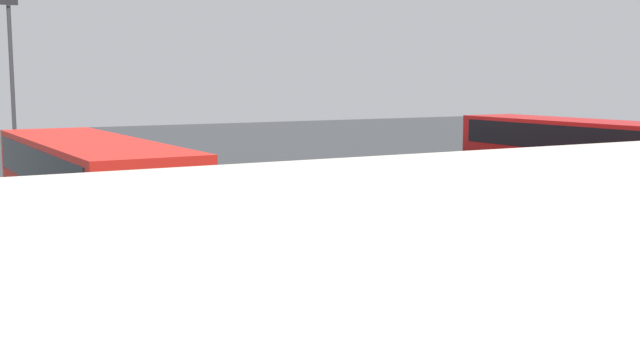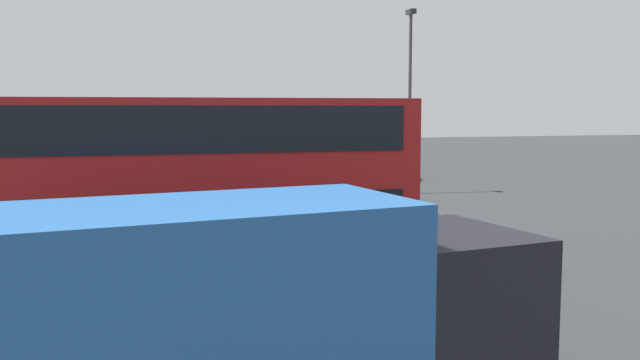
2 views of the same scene
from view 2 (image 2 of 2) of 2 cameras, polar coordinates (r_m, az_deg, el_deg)
ground_plane at (r=25.48m, az=7.28°, el=-3.88°), size 140.00×140.00×0.00m
bus_double_decker_near_end at (r=14.40m, az=-15.82°, el=-1.82°), size 2.62×11.84×4.55m
bus_single_deck_second at (r=17.93m, az=-14.09°, el=-2.94°), size 2.89×11.39×2.95m
bus_single_deck_third at (r=21.50m, az=-13.75°, el=-1.46°), size 2.69×11.37×2.95m
bus_single_deck_fourth at (r=25.00m, az=-15.93°, el=-0.49°), size 2.76×11.40×2.95m
bus_single_deck_fifth at (r=28.46m, az=-13.92°, el=0.33°), size 2.65×11.15×2.95m
bus_double_decker_sixth at (r=32.30m, az=-15.76°, el=2.40°), size 2.84×10.53×4.55m
box_truck_blue at (r=8.95m, az=-5.49°, el=-11.24°), size 3.60×7.79×3.20m
car_hatchback_silver at (r=42.18m, az=6.34°, el=1.01°), size 4.62×3.09×1.43m
lamp_post_tall at (r=34.93m, az=7.48°, el=7.52°), size 0.70×0.30×9.20m
waste_bin_yellow at (r=20.60m, az=7.40°, el=-4.89°), size 0.60×0.60×0.95m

